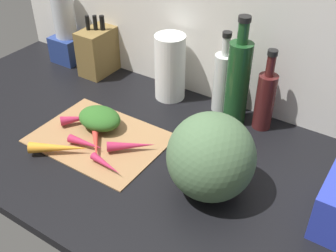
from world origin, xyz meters
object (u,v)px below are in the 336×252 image
Objects in this scene: carrot_5 at (130,145)px; bottle_2 at (265,99)px; carrot_1 at (86,143)px; blender_appliance at (66,32)px; winter_squash at (211,157)px; carrot_0 at (99,112)px; carrot_3 at (106,164)px; bottle_0 at (223,81)px; carrot_7 at (96,143)px; paper_towel_roll at (170,67)px; knife_block at (98,51)px; cutting_board at (100,138)px; carrot_2 at (105,120)px; carrot_4 at (59,148)px; bottle_1 at (238,82)px; carrot_6 at (77,119)px.

bottle_2 reaches higher than carrot_5.
carrot_1 is 0.40× the size of blender_appliance.
winter_squash is at bearing -22.75° from blender_appliance.
blender_appliance is (-38.99, 25.97, 10.27)cm from carrot_0.
carrot_3 is 0.40× the size of bottle_0.
blender_appliance is 1.04× the size of bottle_0.
carrot_7 is 0.62× the size of bottle_0.
winter_squash is 49.28cm from paper_towel_roll.
winter_squash is at bearing -44.82° from paper_towel_roll.
bottle_0 is at bearing 61.60° from carrot_7.
knife_block is at bearing -177.13° from bottle_0.
carrot_0 is at bearing -116.37° from paper_towel_roll.
bottle_2 reaches higher than cutting_board.
paper_towel_roll reaches higher than carrot_2.
carrot_2 is 1.03× the size of carrot_5.
winter_squash is at bearing -10.63° from carrot_2.
carrot_4 is at bearing -93.70° from carrot_2.
carrot_7 is (-9.83, -4.35, -0.36)cm from carrot_5.
bottle_1 reaches higher than bottle_2.
carrot_1 is at bearing -53.77° from knife_block.
carrot_7 is 0.75× the size of winter_squash.
carrot_0 is 0.71× the size of carrot_5.
carrot_2 is at bearing -46.36° from knife_block.
bottle_1 is at bearing 51.14° from carrot_4.
carrot_7 is 38.75cm from winter_squash.
carrot_6 reaches higher than carrot_7.
carrot_7 is at bearing 146.90° from carrot_3.
carrot_5 is 53.23cm from knife_block.
carrot_5 is (11.86, 0.52, 1.96)cm from cutting_board.
winter_squash is at bearing 14.12° from carrot_4.
carrot_0 is 0.89× the size of carrot_3.
carrot_7 is 46.64cm from bottle_0.
carrot_5 is at bearing -30.50° from blender_appliance.
carrot_5 is at bearing -77.45° from paper_towel_roll.
bottle_0 is (34.91, 34.54, 8.70)cm from carrot_6.
carrot_2 is 0.41× the size of bottle_1.
carrot_6 is 0.38× the size of bottle_2.
bottle_0 is at bearing 47.03° from carrot_2.
bottle_2 reaches higher than paper_towel_roll.
bottle_2 reaches higher than carrot_7.
bottle_1 is at bearing 46.12° from cutting_board.
bottle_2 is (15.86, -2.08, -0.55)cm from bottle_0.
winter_squash is 1.00× the size of knife_block.
carrot_2 is at bearing -143.97° from bottle_1.
blender_appliance is at bearing 141.44° from carrot_7.
carrot_1 is 49.63cm from knife_block.
carrot_5 is 0.53× the size of bottle_2.
carrot_6 is (-22.99, 1.36, 0.03)cm from carrot_5.
knife_block is at bearing 133.64° from carrot_2.
carrot_0 is 0.43× the size of winter_squash.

